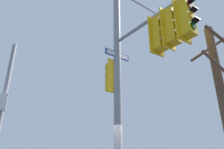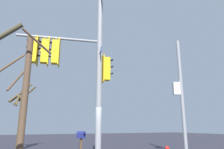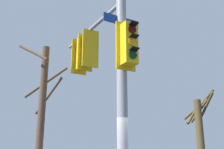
# 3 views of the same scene
# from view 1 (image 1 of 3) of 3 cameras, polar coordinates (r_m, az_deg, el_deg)

# --- Properties ---
(main_signal_pole_assembly) EXTENTS (4.41, 3.84, 8.69)m
(main_signal_pole_assembly) POSITION_cam_1_polar(r_m,az_deg,el_deg) (7.42, 6.33, 5.40)
(main_signal_pole_assembly) COLOR gray
(main_signal_pole_assembly) RESTS_ON ground
(secondary_pole_assembly) EXTENTS (0.66, 0.48, 7.32)m
(secondary_pole_assembly) POSITION_cam_1_polar(r_m,az_deg,el_deg) (11.69, -27.25, -8.19)
(secondary_pole_assembly) COLOR gray
(secondary_pole_assembly) RESTS_ON ground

